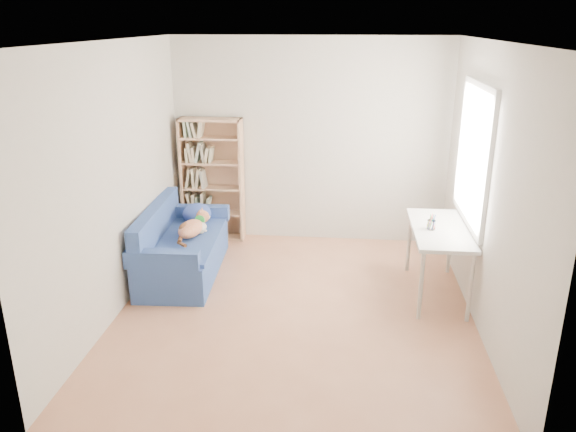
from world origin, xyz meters
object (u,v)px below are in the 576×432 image
object	(u,v)px
pen_cup	(431,224)
sofa	(181,247)
desk	(440,234)
bookshelf	(213,184)

from	to	relation	value
pen_cup	sofa	bearing A→B (deg)	173.42
sofa	pen_cup	size ratio (longest dim) A/B	9.92
desk	bookshelf	bearing A→B (deg)	153.01
sofa	pen_cup	xyz separation A→B (m)	(2.73, -0.31, 0.50)
pen_cup	bookshelf	bearing A→B (deg)	151.18
bookshelf	pen_cup	size ratio (longest dim) A/B	9.67
bookshelf	pen_cup	world-z (taller)	bookshelf
sofa	bookshelf	distance (m)	1.20
sofa	bookshelf	bearing A→B (deg)	80.71
sofa	bookshelf	world-z (taller)	bookshelf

